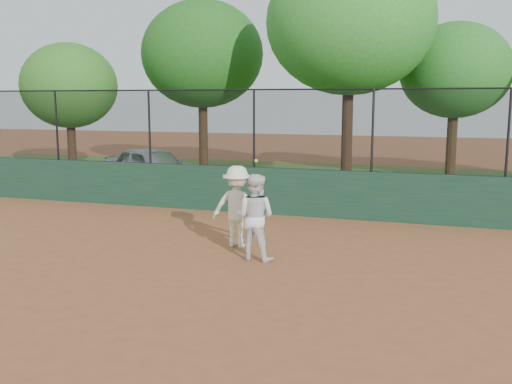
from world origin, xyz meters
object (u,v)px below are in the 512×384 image
(parked_car, at_px, (153,168))
(tree_3, at_px, (455,71))
(player_main, at_px, (237,206))
(tree_2, at_px, (350,22))
(player_second, at_px, (255,217))
(tree_0, at_px, (69,86))
(tree_1, at_px, (202,55))

(parked_car, relative_size, tree_3, 0.74)
(parked_car, relative_size, player_main, 2.28)
(player_main, bearing_deg, tree_2, 84.06)
(player_second, distance_m, tree_0, 15.18)
(parked_car, height_order, tree_3, tree_3)
(player_main, xyz_separation_m, tree_2, (0.85, 8.17, 4.55))
(parked_car, relative_size, tree_2, 0.54)
(tree_2, distance_m, tree_3, 4.24)
(tree_0, bearing_deg, player_main, -41.17)
(tree_1, relative_size, tree_3, 1.22)
(tree_2, bearing_deg, tree_0, 174.86)
(tree_1, bearing_deg, tree_0, -165.43)
(tree_0, height_order, tree_3, tree_3)
(parked_car, distance_m, player_second, 8.99)
(tree_0, height_order, tree_1, tree_1)
(player_second, height_order, tree_1, tree_1)
(tree_3, bearing_deg, tree_2, -145.49)
(tree_1, bearing_deg, tree_2, -21.21)
(tree_0, bearing_deg, player_second, -41.85)
(parked_car, distance_m, tree_2, 7.90)
(player_main, bearing_deg, tree_1, 116.60)
(tree_1, distance_m, tree_3, 9.45)
(tree_1, bearing_deg, player_main, -63.40)
(tree_2, bearing_deg, tree_1, 158.79)
(parked_car, xyz_separation_m, player_main, (5.17, -6.10, 0.11))
(parked_car, distance_m, tree_1, 5.97)
(player_second, height_order, player_main, player_main)
(player_main, distance_m, tree_1, 12.41)
(player_second, bearing_deg, player_main, -47.24)
(player_second, xyz_separation_m, tree_0, (-11.13, 9.97, 2.68))
(player_second, xyz_separation_m, tree_2, (0.23, 8.95, 4.57))
(player_second, relative_size, tree_2, 0.21)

